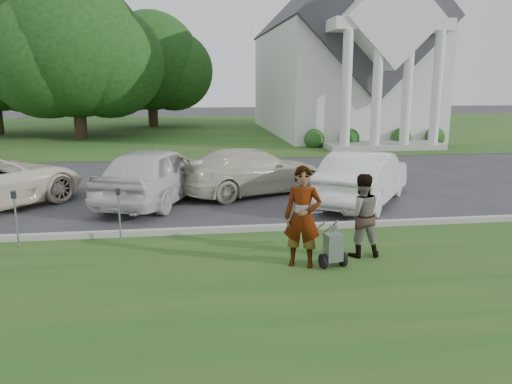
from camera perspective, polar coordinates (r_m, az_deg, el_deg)
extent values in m
plane|color=#333335|center=(11.42, -0.59, -5.38)|extent=(120.00, 120.00, 0.00)
cube|color=#21501B|center=(8.64, 1.99, -11.41)|extent=(80.00, 7.00, 0.01)
cube|color=#21501B|center=(37.97, -5.82, 7.15)|extent=(80.00, 30.00, 0.01)
cube|color=#9E9E93|center=(11.92, -0.93, -4.23)|extent=(80.00, 0.18, 0.15)
cube|color=white|center=(36.29, 8.93, 12.34)|extent=(9.00, 16.00, 7.00)
cube|color=#38383D|center=(36.46, 9.13, 17.85)|extent=(9.19, 17.00, 9.19)
cube|color=#9E9E93|center=(27.81, 14.15, 5.19)|extent=(6.20, 2.60, 0.30)
cylinder|color=white|center=(25.85, 10.29, 11.18)|extent=(0.50, 0.50, 6.00)
cylinder|color=white|center=(26.38, 13.65, 11.06)|extent=(0.50, 0.50, 6.00)
cylinder|color=white|center=(27.01, 16.87, 10.90)|extent=(0.50, 0.50, 6.00)
cylinder|color=white|center=(27.71, 19.94, 10.72)|extent=(0.50, 0.50, 6.00)
cube|color=white|center=(27.56, 15.02, 17.91)|extent=(6.20, 2.00, 0.60)
cube|color=white|center=(27.59, 15.05, 18.53)|extent=(5.09, 2.20, 5.09)
sphere|color=#1E4C19|center=(27.53, 6.67, 6.04)|extent=(1.10, 1.10, 1.10)
sphere|color=#1E4C19|center=(28.09, 10.64, 6.04)|extent=(1.10, 1.10, 1.10)
sphere|color=#1E4C19|center=(29.18, 16.27, 5.99)|extent=(1.10, 1.10, 1.10)
sphere|color=#1E4C19|center=(30.05, 19.77, 5.93)|extent=(1.10, 1.10, 1.10)
cylinder|color=#332316|center=(33.50, -19.50, 8.53)|extent=(0.76, 0.76, 3.20)
sphere|color=#143F13|center=(33.50, -20.00, 15.21)|extent=(8.40, 8.40, 8.40)
sphere|color=#143F13|center=(33.44, -16.52, 14.00)|extent=(6.89, 6.89, 6.89)
sphere|color=#143F13|center=(33.55, -22.91, 13.90)|extent=(7.22, 7.22, 7.22)
sphere|color=#143F13|center=(37.63, -24.95, 13.97)|extent=(7.54, 7.54, 7.54)
cylinder|color=#332316|center=(40.91, -11.71, 9.43)|extent=(0.76, 0.76, 3.00)
sphere|color=#143F13|center=(40.90, -11.94, 14.46)|extent=(7.60, 7.60, 7.60)
sphere|color=#143F13|center=(41.10, -9.42, 13.49)|extent=(6.23, 6.23, 6.23)
sphere|color=#143F13|center=(40.70, -14.13, 13.56)|extent=(6.54, 6.54, 6.54)
cylinder|color=black|center=(9.70, 7.66, -7.88)|extent=(0.12, 0.30, 0.29)
cylinder|color=black|center=(9.89, 9.88, -7.57)|extent=(0.12, 0.30, 0.29)
cylinder|color=#2D2D33|center=(9.80, 8.78, -7.72)|extent=(0.48, 0.12, 0.03)
cube|color=gray|center=(9.71, 8.83, -6.26)|extent=(0.36, 0.31, 0.53)
cone|color=gray|center=(9.60, 8.90, -4.27)|extent=(0.19, 0.19, 0.15)
cylinder|color=#2D2D33|center=(9.58, 8.92, -3.83)|extent=(0.04, 0.04, 0.06)
cylinder|color=gray|center=(9.97, 6.98, -4.26)|extent=(0.16, 0.70, 0.51)
cylinder|color=gray|center=(10.09, 8.36, -4.11)|extent=(0.16, 0.70, 0.51)
cylinder|color=gray|center=(10.26, 6.87, -2.36)|extent=(0.31, 0.08, 0.03)
imported|color=#999999|center=(9.53, 5.34, -2.94)|extent=(0.83, 0.69, 1.95)
imported|color=#999999|center=(10.30, 11.89, -2.70)|extent=(0.85, 0.68, 1.71)
cylinder|color=gray|center=(11.42, -15.32, -2.98)|extent=(0.04, 0.04, 1.09)
cube|color=#2D2D33|center=(11.27, -15.50, 0.06)|extent=(0.09, 0.06, 0.16)
cylinder|color=gray|center=(11.25, -15.53, 0.47)|extent=(0.08, 0.08, 0.03)
cylinder|color=gray|center=(11.79, -25.68, -3.26)|extent=(0.04, 0.04, 1.11)
cube|color=#2D2D33|center=(11.65, -25.97, -0.27)|extent=(0.09, 0.06, 0.17)
cylinder|color=gray|center=(11.64, -26.01, 0.13)|extent=(0.08, 0.08, 0.03)
imported|color=silver|center=(15.01, -11.48, 2.01)|extent=(3.65, 5.30, 1.68)
imported|color=beige|center=(15.91, -0.44, 2.40)|extent=(5.33, 3.84, 1.43)
imported|color=white|center=(14.93, 12.23, 1.67)|extent=(4.02, 4.81, 1.55)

